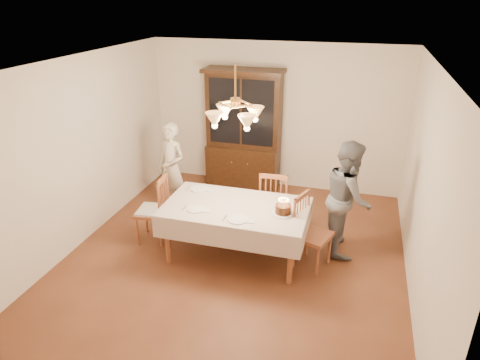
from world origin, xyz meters
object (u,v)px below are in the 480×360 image
(dining_table, at_px, (236,211))
(birthday_cake, at_px, (283,210))
(elderly_woman, at_px, (172,167))
(chair_far_side, at_px, (274,204))
(china_hutch, at_px, (244,132))

(dining_table, relative_size, birthday_cake, 6.33)
(elderly_woman, relative_size, birthday_cake, 4.92)
(chair_far_side, xyz_separation_m, elderly_woman, (-1.76, 0.26, 0.30))
(dining_table, xyz_separation_m, birthday_cake, (0.64, -0.04, 0.13))
(china_hutch, relative_size, birthday_cake, 7.20)
(dining_table, bearing_deg, birthday_cake, -3.17)
(dining_table, bearing_deg, elderly_woman, 143.02)
(birthday_cake, bearing_deg, elderly_woman, 151.89)
(birthday_cake, bearing_deg, dining_table, 176.83)
(chair_far_side, xyz_separation_m, birthday_cake, (0.27, -0.83, 0.37))
(dining_table, distance_m, elderly_woman, 1.75)
(dining_table, bearing_deg, chair_far_side, 65.28)
(dining_table, bearing_deg, china_hutch, 103.03)
(dining_table, height_order, birthday_cake, birthday_cake)
(dining_table, relative_size, elderly_woman, 1.29)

